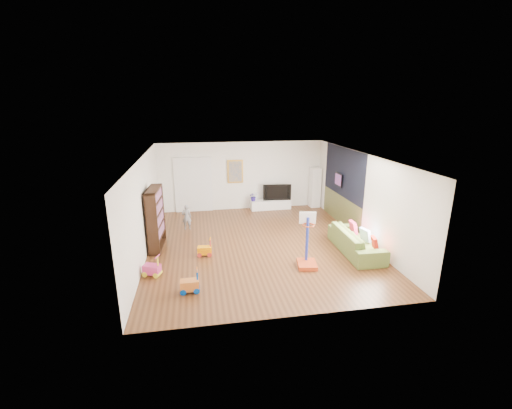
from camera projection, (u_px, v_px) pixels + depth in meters
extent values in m
cube|color=brown|center=(258.00, 244.00, 10.45)|extent=(6.50, 7.50, 0.00)
cube|color=white|center=(258.00, 156.00, 9.67)|extent=(6.50, 7.50, 0.00)
cube|color=white|center=(241.00, 176.00, 13.60)|extent=(6.50, 0.00, 2.70)
cube|color=white|center=(294.00, 256.00, 6.52)|extent=(6.50, 0.00, 2.70)
cube|color=white|center=(144.00, 207.00, 9.52)|extent=(0.00, 7.50, 2.70)
cube|color=silver|center=(361.00, 197.00, 10.60)|extent=(0.00, 7.50, 2.70)
cube|color=black|center=(343.00, 172.00, 11.78)|extent=(0.01, 3.20, 1.70)
cube|color=brown|center=(341.00, 210.00, 12.16)|extent=(0.01, 3.20, 1.00)
cube|color=white|center=(193.00, 186.00, 13.33)|extent=(1.45, 0.06, 2.10)
cube|color=gold|center=(235.00, 171.00, 13.46)|extent=(0.62, 0.06, 0.92)
cube|color=#7F3F8C|center=(339.00, 180.00, 12.04)|extent=(0.04, 0.56, 0.46)
cube|color=white|center=(271.00, 204.00, 13.86)|extent=(1.63, 0.46, 0.38)
cube|color=white|center=(315.00, 187.00, 14.01)|extent=(0.40, 0.40, 1.63)
cube|color=black|center=(156.00, 219.00, 9.96)|extent=(0.41, 1.26, 1.81)
imported|color=olive|center=(356.00, 241.00, 9.84)|extent=(0.94, 2.27, 0.66)
cube|color=#B83F1A|center=(308.00, 241.00, 8.83)|extent=(0.60, 0.68, 1.45)
cube|color=#FF9500|center=(204.00, 247.00, 9.59)|extent=(0.41, 0.28, 0.52)
cube|color=orange|center=(189.00, 281.00, 7.73)|extent=(0.42, 0.26, 0.56)
cube|color=#CC3579|center=(152.00, 266.00, 8.47)|extent=(0.47, 0.38, 0.55)
imported|color=gray|center=(187.00, 217.00, 11.58)|extent=(0.32, 0.21, 0.87)
imported|color=black|center=(277.00, 192.00, 13.80)|extent=(1.13, 0.26, 0.65)
imported|color=navy|center=(253.00, 196.00, 13.63)|extent=(0.39, 0.36, 0.37)
cube|color=red|center=(375.00, 243.00, 9.21)|extent=(0.16, 0.36, 0.34)
cube|color=white|center=(365.00, 235.00, 9.80)|extent=(0.18, 0.38, 0.37)
cube|color=#C2244E|center=(353.00, 227.00, 10.39)|extent=(0.11, 0.38, 0.38)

